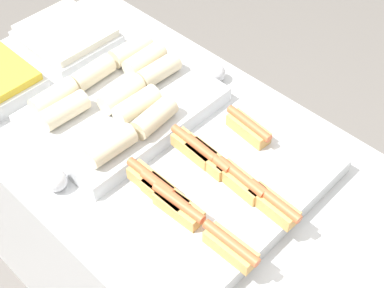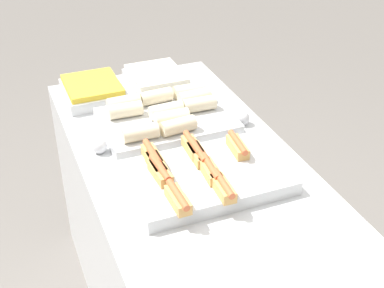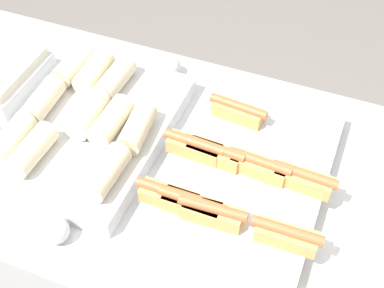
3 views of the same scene
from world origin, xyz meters
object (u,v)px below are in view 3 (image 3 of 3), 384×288
at_px(tray_wraps, 88,124).
at_px(serving_spoon_far, 166,66).
at_px(tray_hotdogs, 243,176).
at_px(serving_spoon_near, 52,230).

bearing_deg(tray_wraps, serving_spoon_far, 74.35).
bearing_deg(serving_spoon_far, tray_hotdogs, -43.07).
height_order(tray_hotdogs, tray_wraps, tray_wraps).
height_order(tray_hotdogs, serving_spoon_far, tray_hotdogs).
height_order(tray_hotdogs, serving_spoon_near, tray_hotdogs).
distance_m(tray_hotdogs, serving_spoon_near, 0.43).
bearing_deg(serving_spoon_far, serving_spoon_near, -90.84).
distance_m(tray_wraps, serving_spoon_near, 0.30).
bearing_deg(tray_hotdogs, tray_wraps, 178.40).
relative_size(tray_hotdogs, tray_wraps, 1.04).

